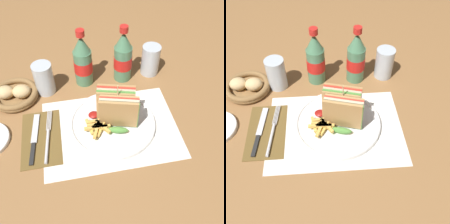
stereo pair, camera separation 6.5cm
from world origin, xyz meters
TOP-DOWN VIEW (x-y plane):
  - ground_plane at (0.00, 0.00)m, footprint 4.00×4.00m
  - placemat at (-0.01, 0.01)m, footprint 0.42×0.30m
  - plate_main at (0.00, 0.03)m, footprint 0.28×0.28m
  - club_sandwich at (0.01, 0.03)m, footprint 0.13×0.12m
  - fries_pile at (-0.05, 0.01)m, footprint 0.09×0.09m
  - ketchup_blob at (-0.05, 0.06)m, footprint 0.04×0.03m
  - napkin at (-0.23, 0.02)m, footprint 0.12×0.21m
  - fork at (-0.21, -0.00)m, footprint 0.03×0.20m
  - knife at (-0.25, 0.02)m, footprint 0.03×0.19m
  - coke_bottle_near at (-0.06, 0.25)m, footprint 0.07×0.07m
  - coke_bottle_far at (0.08, 0.25)m, footprint 0.07×0.07m
  - glass_near at (0.19, 0.26)m, footprint 0.07×0.07m
  - glass_far at (-0.20, 0.23)m, footprint 0.07×0.07m
  - bread_basket at (-0.31, 0.21)m, footprint 0.16×0.16m

SIDE VIEW (x-z plane):
  - ground_plane at x=0.00m, z-range 0.00..0.00m
  - placemat at x=-0.01m, z-range 0.00..0.00m
  - napkin at x=-0.23m, z-range 0.00..0.00m
  - knife at x=-0.25m, z-range 0.00..0.01m
  - fork at x=-0.21m, z-range 0.00..0.01m
  - plate_main at x=0.00m, z-range 0.00..0.02m
  - bread_basket at x=-0.31m, z-range -0.01..0.05m
  - ketchup_blob at x=-0.05m, z-range 0.02..0.03m
  - fries_pile at x=-0.05m, z-range 0.02..0.04m
  - glass_near at x=0.19m, z-range -0.01..0.11m
  - glass_far at x=-0.20m, z-range 0.00..0.12m
  - club_sandwich at x=0.01m, z-range 0.00..0.15m
  - coke_bottle_near at x=-0.06m, z-range -0.02..0.20m
  - coke_bottle_far at x=0.08m, z-range -0.02..0.20m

